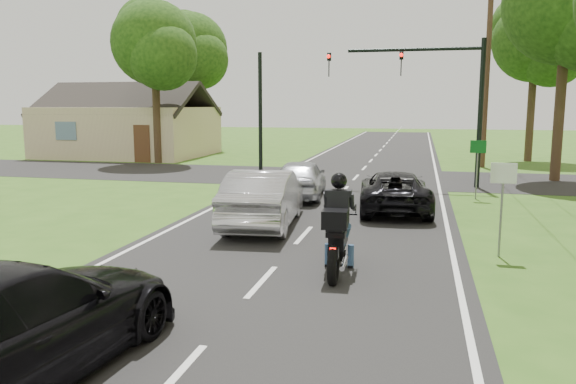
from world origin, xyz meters
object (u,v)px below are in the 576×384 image
(dark_suv, at_px, (395,191))
(sign_green, at_px, (478,155))
(silver_sedan, at_px, (264,198))
(dark_car_behind, at_px, (6,324))
(utility_pole_far, at_px, (487,72))
(sign_white, at_px, (503,187))
(traffic_signal, at_px, (434,86))
(silver_suv, at_px, (301,178))
(motorcycle_rider, at_px, (338,234))

(dark_suv, xyz_separation_m, sign_green, (2.76, 3.00, 0.94))
(silver_sedan, xyz_separation_m, dark_car_behind, (-0.58, -9.43, -0.03))
(utility_pole_far, xyz_separation_m, sign_white, (-1.50, -19.02, -3.49))
(dark_car_behind, distance_m, sign_green, 16.98)
(dark_car_behind, xyz_separation_m, sign_green, (6.80, 15.54, 0.82))
(dark_suv, xyz_separation_m, dark_car_behind, (-4.03, -12.54, 0.13))
(silver_sedan, height_order, sign_white, sign_white)
(dark_suv, height_order, traffic_signal, traffic_signal)
(dark_suv, distance_m, silver_suv, 3.95)
(dark_car_behind, bearing_deg, traffic_signal, -101.09)
(dark_car_behind, height_order, sign_white, sign_white)
(silver_suv, bearing_deg, utility_pole_far, -127.60)
(motorcycle_rider, bearing_deg, silver_suv, 104.30)
(silver_suv, bearing_deg, silver_sedan, 84.39)
(motorcycle_rider, relative_size, dark_suv, 0.52)
(silver_suv, xyz_separation_m, sign_white, (6.03, -6.89, 0.88))
(sign_green, bearing_deg, dark_suv, -132.65)
(silver_sedan, xyz_separation_m, sign_white, (6.02, -1.89, 0.79))
(silver_sedan, bearing_deg, utility_pole_far, -119.27)
(dark_car_behind, distance_m, traffic_signal, 19.57)
(dark_suv, relative_size, sign_white, 2.18)
(motorcycle_rider, distance_m, silver_suv, 9.31)
(silver_suv, distance_m, sign_white, 9.20)
(traffic_signal, bearing_deg, utility_pole_far, 70.32)
(traffic_signal, height_order, sign_white, traffic_signal)
(silver_suv, xyz_separation_m, traffic_signal, (4.67, 4.13, 3.42))
(traffic_signal, relative_size, sign_green, 3.00)
(motorcycle_rider, relative_size, dark_car_behind, 0.46)
(silver_suv, bearing_deg, dark_suv, 145.72)
(dark_car_behind, height_order, traffic_signal, traffic_signal)
(motorcycle_rider, xyz_separation_m, sign_white, (3.37, 2.04, 0.78))
(sign_white, bearing_deg, traffic_signal, 97.05)
(silver_sedan, bearing_deg, dark_suv, -143.55)
(dark_car_behind, bearing_deg, sign_white, -126.50)
(dark_suv, relative_size, silver_suv, 1.11)
(silver_sedan, bearing_deg, sign_green, -141.07)
(silver_suv, bearing_deg, traffic_signal, -144.27)
(motorcycle_rider, distance_m, dark_car_behind, 6.39)
(dark_suv, relative_size, traffic_signal, 0.73)
(silver_sedan, distance_m, dark_car_behind, 9.45)
(silver_suv, height_order, sign_white, sign_white)
(traffic_signal, xyz_separation_m, sign_white, (1.36, -11.02, -2.54))
(dark_car_behind, relative_size, utility_pole_far, 0.53)
(dark_suv, height_order, sign_white, sign_white)
(utility_pole_far, relative_size, sign_white, 4.71)
(silver_sedan, height_order, dark_car_behind, silver_sedan)
(motorcycle_rider, distance_m, traffic_signal, 13.62)
(motorcycle_rider, distance_m, sign_white, 4.01)
(traffic_signal, bearing_deg, dark_suv, -101.28)
(silver_suv, height_order, dark_car_behind, dark_car_behind)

